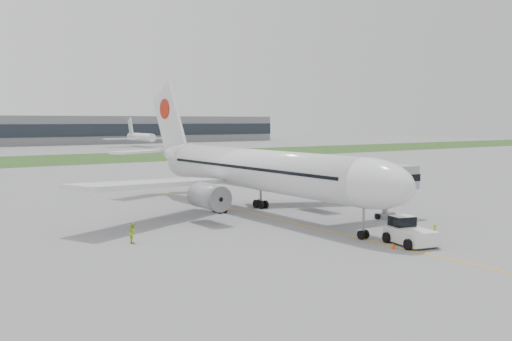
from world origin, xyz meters
TOP-DOWN VIEW (x-y plane):
  - ground at (0.00, 0.00)m, footprint 600.00×600.00m
  - apron_markings at (0.00, -5.00)m, footprint 70.00×70.00m
  - grass_strip at (0.00, 120.00)m, footprint 600.00×50.00m
  - airliner at (0.00, 4.87)m, footprint 48.13×53.95m
  - pushback_tug at (1.83, -19.04)m, footprint 4.26×5.48m
  - jet_bridge at (7.17, -8.29)m, footprint 14.04×4.00m
  - safety_cone_left at (-0.89, -19.66)m, footprint 0.41×0.41m
  - safety_cone_right at (2.56, -20.21)m, footprint 0.37×0.37m
  - ground_crew_near at (4.76, -19.75)m, footprint 0.73×0.59m
  - ground_crew_far at (-19.26, -3.61)m, footprint 0.96×1.10m
  - distant_aircraft_right at (62.89, 184.11)m, footprint 35.23×31.66m

SIDE VIEW (x-z plane):
  - ground at x=0.00m, z-range 0.00..0.00m
  - apron_markings at x=0.00m, z-range -0.02..0.02m
  - distant_aircraft_right at x=62.89m, z-range -6.32..6.32m
  - grass_strip at x=0.00m, z-range 0.00..0.02m
  - safety_cone_right at x=2.56m, z-range 0.00..0.51m
  - safety_cone_left at x=-0.89m, z-range 0.00..0.56m
  - ground_crew_near at x=4.76m, z-range 0.00..1.74m
  - ground_crew_far at x=-19.26m, z-range 0.00..1.90m
  - pushback_tug at x=1.83m, z-range -0.10..2.45m
  - jet_bridge at x=7.17m, z-range 1.55..8.00m
  - airliner at x=0.00m, z-range -3.28..14.60m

